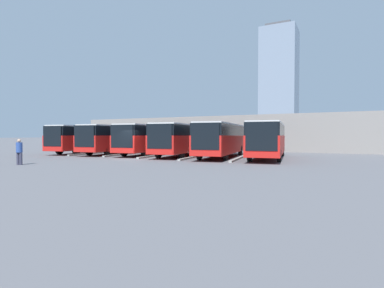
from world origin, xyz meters
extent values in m
plane|color=#5B5B60|center=(0.00, 0.00, 0.00)|extent=(600.00, 600.00, 0.00)
cube|color=red|center=(-10.51, -5.71, 1.25)|extent=(4.09, 11.73, 1.59)
cube|color=black|center=(-10.51, -5.71, 2.53)|extent=(4.03, 11.55, 0.97)
cube|color=black|center=(-11.30, 0.00, 1.98)|extent=(2.21, 0.35, 2.07)
cube|color=red|center=(-11.30, 0.00, 0.67)|extent=(2.39, 0.39, 0.40)
cube|color=silver|center=(-10.51, -5.71, 3.08)|extent=(3.93, 11.26, 0.12)
cylinder|color=black|center=(-12.10, -2.34, 0.50)|extent=(0.44, 1.04, 1.01)
cylinder|color=black|center=(-9.89, -2.03, 0.50)|extent=(0.44, 1.04, 1.01)
cylinder|color=black|center=(-11.12, -9.39, 0.50)|extent=(0.44, 1.04, 1.01)
cylinder|color=black|center=(-8.91, -9.08, 0.50)|extent=(0.44, 1.04, 1.01)
cube|color=#9E9E99|center=(-8.41, -3.99, 0.07)|extent=(1.30, 7.62, 0.15)
cube|color=red|center=(-6.30, -5.40, 1.25)|extent=(4.09, 11.73, 1.59)
cube|color=black|center=(-6.30, -5.40, 2.53)|extent=(4.03, 11.55, 0.97)
cube|color=black|center=(-7.10, 0.31, 1.98)|extent=(2.21, 0.35, 2.07)
cube|color=red|center=(-7.10, 0.31, 0.67)|extent=(2.39, 0.39, 0.40)
cube|color=silver|center=(-6.30, -5.40, 3.08)|extent=(3.93, 11.26, 0.12)
cylinder|color=black|center=(-7.90, -2.03, 0.50)|extent=(0.44, 1.04, 1.01)
cylinder|color=black|center=(-5.69, -1.72, 0.50)|extent=(0.44, 1.04, 1.01)
cylinder|color=black|center=(-6.92, -9.08, 0.50)|extent=(0.44, 1.04, 1.01)
cylinder|color=black|center=(-4.71, -8.77, 0.50)|extent=(0.44, 1.04, 1.01)
cube|color=#9E9E99|center=(-4.20, -3.68, 0.07)|extent=(1.30, 7.62, 0.15)
cube|color=red|center=(-2.10, -5.57, 1.25)|extent=(4.09, 11.73, 1.59)
cube|color=black|center=(-2.10, -5.57, 2.53)|extent=(4.03, 11.55, 0.97)
cube|color=black|center=(-2.90, 0.14, 1.98)|extent=(2.21, 0.35, 2.07)
cube|color=red|center=(-2.90, 0.14, 0.67)|extent=(2.39, 0.39, 0.40)
cube|color=silver|center=(-2.10, -5.57, 3.08)|extent=(3.93, 11.26, 0.12)
cylinder|color=black|center=(-3.70, -2.19, 0.50)|extent=(0.44, 1.04, 1.01)
cylinder|color=black|center=(-1.49, -1.88, 0.50)|extent=(0.44, 1.04, 1.01)
cylinder|color=black|center=(-2.72, -9.25, 0.50)|extent=(0.44, 1.04, 1.01)
cylinder|color=black|center=(-0.50, -8.94, 0.50)|extent=(0.44, 1.04, 1.01)
cube|color=#9E9E99|center=(0.00, -3.84, 0.07)|extent=(1.30, 7.62, 0.15)
cube|color=red|center=(2.10, -5.89, 1.25)|extent=(4.09, 11.73, 1.59)
cube|color=black|center=(2.10, -5.89, 2.53)|extent=(4.03, 11.55, 0.97)
cube|color=black|center=(1.31, -0.19, 1.98)|extent=(2.21, 0.35, 2.07)
cube|color=red|center=(1.31, -0.18, 0.67)|extent=(2.39, 0.39, 0.40)
cube|color=silver|center=(2.10, -5.89, 3.08)|extent=(3.93, 11.26, 0.12)
cylinder|color=black|center=(0.50, -2.52, 0.50)|extent=(0.44, 1.04, 1.01)
cylinder|color=black|center=(2.72, -2.21, 0.50)|extent=(0.44, 1.04, 1.01)
cylinder|color=black|center=(1.49, -9.57, 0.50)|extent=(0.44, 1.04, 1.01)
cylinder|color=black|center=(3.70, -9.26, 0.50)|extent=(0.44, 1.04, 1.01)
cube|color=#9E9E99|center=(4.20, -4.17, 0.07)|extent=(1.30, 7.62, 0.15)
cube|color=red|center=(6.30, -5.49, 1.25)|extent=(4.09, 11.73, 1.59)
cube|color=black|center=(6.30, -5.49, 2.53)|extent=(4.03, 11.55, 0.97)
cube|color=black|center=(5.51, 0.21, 1.98)|extent=(2.21, 0.35, 2.07)
cube|color=red|center=(5.51, 0.22, 0.67)|extent=(2.39, 0.39, 0.40)
cube|color=silver|center=(6.30, -5.49, 3.08)|extent=(3.93, 11.26, 0.12)
cylinder|color=black|center=(4.71, -2.12, 0.50)|extent=(0.44, 1.04, 1.01)
cylinder|color=black|center=(6.92, -1.81, 0.50)|extent=(0.44, 1.04, 1.01)
cylinder|color=black|center=(5.69, -9.17, 0.50)|extent=(0.44, 1.04, 1.01)
cylinder|color=black|center=(7.90, -8.87, 0.50)|extent=(0.44, 1.04, 1.01)
cube|color=#9E9E99|center=(8.41, -3.77, 0.07)|extent=(1.30, 7.62, 0.15)
cube|color=red|center=(10.51, -5.30, 1.25)|extent=(4.09, 11.73, 1.59)
cube|color=black|center=(10.51, -5.30, 2.53)|extent=(4.03, 11.55, 0.97)
cube|color=black|center=(9.71, 0.40, 1.98)|extent=(2.21, 0.35, 2.07)
cube|color=red|center=(9.71, 0.41, 0.67)|extent=(2.39, 0.39, 0.40)
cube|color=silver|center=(10.51, -5.30, 3.08)|extent=(3.93, 11.26, 0.12)
cylinder|color=black|center=(8.91, -1.93, 0.50)|extent=(0.44, 1.04, 1.01)
cylinder|color=black|center=(11.12, -1.62, 0.50)|extent=(0.44, 1.04, 1.01)
cylinder|color=black|center=(9.89, -8.98, 0.50)|extent=(0.44, 1.04, 1.01)
cylinder|color=black|center=(12.10, -8.68, 0.50)|extent=(0.44, 1.04, 1.01)
cylinder|color=#38384C|center=(3.75, 7.85, 0.44)|extent=(0.24, 0.24, 0.87)
cylinder|color=#38384C|center=(3.53, 7.80, 0.44)|extent=(0.24, 0.24, 0.87)
cylinder|color=#2D4C99|center=(3.64, 7.83, 1.22)|extent=(0.49, 0.49, 0.69)
sphere|color=tan|center=(3.64, 7.83, 1.68)|extent=(0.24, 0.24, 0.24)
cube|color=gray|center=(0.00, -23.16, 2.37)|extent=(44.08, 12.33, 4.74)
cube|color=silver|center=(0.00, -30.83, 4.49)|extent=(44.08, 3.00, 0.24)
cylinder|color=slate|center=(-15.43, -31.93, 2.24)|extent=(0.20, 0.20, 4.49)
cylinder|color=slate|center=(15.43, -31.93, 2.24)|extent=(0.20, 0.20, 4.49)
cube|color=#7F8EA3|center=(20.50, -178.27, 35.28)|extent=(21.99, 21.99, 70.55)
cube|color=#4C4C51|center=(20.50, -178.27, 71.75)|extent=(15.39, 15.39, 2.40)
camera|label=1|loc=(-16.37, 20.96, 2.03)|focal=28.00mm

